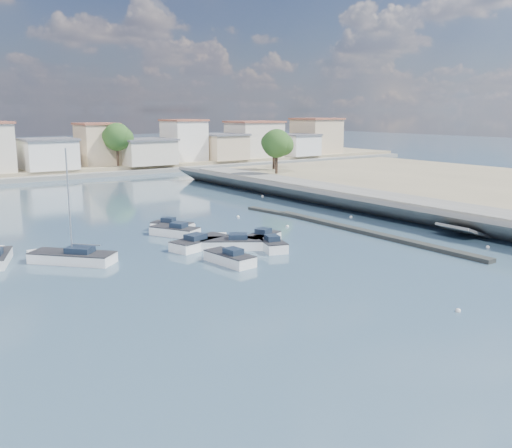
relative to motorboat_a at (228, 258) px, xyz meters
The scene contains 16 objects.
ground 32.47m from the motorboat_a, 73.09° to the left, with size 400.00×400.00×0.00m, color #2C4159.
seawall_walkway 28.24m from the motorboat_a, ahead, with size 5.00×90.00×1.80m, color slate.
breakwater 16.78m from the motorboat_a, 12.92° to the left, with size 2.00×31.02×0.35m.
far_shore_land 83.60m from the motorboat_a, 83.51° to the left, with size 160.00×40.00×1.40m, color gray.
far_shore_quay 62.78m from the motorboat_a, 81.35° to the left, with size 160.00×2.50×0.80m, color slate.
far_town 71.06m from the motorboat_a, 73.48° to the left, with size 113.01×12.80×8.35m.
shore_trees 62.07m from the motorboat_a, 73.27° to the left, with size 74.56×38.32×7.92m.
motorboat_a is the anchor object (origin of this frame).
motorboat_b 5.77m from the motorboat_a, 19.32° to the left, with size 2.91×4.78×1.48m.
motorboat_c 4.71m from the motorboat_a, 56.59° to the left, with size 5.55×4.66×1.48m.
motorboat_d 6.86m from the motorboat_a, 33.47° to the left, with size 4.77×3.28×1.48m.
motorboat_f 11.40m from the motorboat_a, 84.48° to the left, with size 3.82×5.01×1.48m.
motorboat_g 13.29m from the motorboat_a, 80.56° to the left, with size 3.57×4.22×1.48m.
motorboat_h 5.74m from the motorboat_a, 79.63° to the left, with size 6.07×3.46×1.48m.
sailboat 12.27m from the motorboat_a, 144.02° to the left, with size 6.05×6.30×9.00m.
mooring_buoys 16.44m from the motorboat_a, 19.20° to the left, with size 17.59×43.58×0.33m.
Camera 1 is at (-32.20, -26.97, 11.55)m, focal length 40.00 mm.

